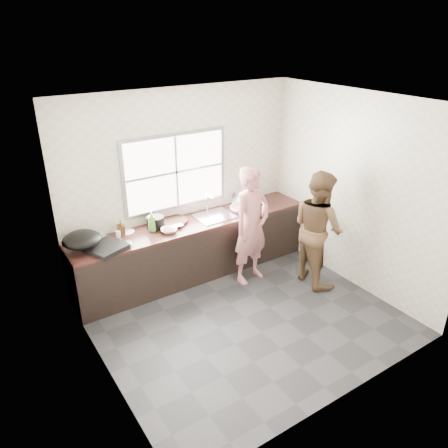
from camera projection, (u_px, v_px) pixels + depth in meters
floor at (245, 318)px, 5.62m from camera, size 3.60×3.20×0.01m
ceiling at (250, 103)px, 4.49m from camera, size 3.60×3.20×0.01m
wall_back at (182, 183)px, 6.27m from camera, size 3.60×0.01×2.70m
wall_left at (94, 265)px, 4.16m from camera, size 0.01×3.20×2.70m
wall_right at (354, 192)px, 5.95m from camera, size 0.01×3.20×2.70m
wall_front at (355, 286)px, 3.84m from camera, size 3.60×0.01×2.70m
cabinet at (195, 250)px, 6.43m from camera, size 3.60×0.62×0.82m
countertop at (194, 223)px, 6.25m from camera, size 3.60×0.64×0.04m
sink at (214, 216)px, 6.41m from camera, size 0.55×0.45×0.02m
faucet at (207, 203)px, 6.50m from camera, size 0.02×0.02×0.30m
window_frame at (175, 172)px, 6.13m from camera, size 1.60×0.05×1.10m
window_glazing at (176, 172)px, 6.11m from camera, size 1.50×0.01×1.00m
woman at (251, 230)px, 6.15m from camera, size 0.64×0.48×1.60m
person_side at (318, 228)px, 6.12m from camera, size 0.73×0.89×1.67m
cutting_board at (174, 221)px, 6.22m from camera, size 0.50×0.50×0.04m
cleaver at (177, 226)px, 6.03m from camera, size 0.18×0.10×0.01m
bowl_mince at (169, 230)px, 5.93m from camera, size 0.29×0.29×0.06m
bowl_crabs at (239, 209)px, 6.58m from camera, size 0.27×0.27×0.07m
bowl_held at (244, 214)px, 6.43m from camera, size 0.20×0.20×0.06m
black_pot at (155, 223)px, 6.02m from camera, size 0.29×0.29×0.17m
plate_food at (127, 232)px, 5.92m from camera, size 0.22×0.22×0.02m
bottle_green at (152, 221)px, 5.90m from camera, size 0.15×0.15×0.30m
bottle_brown_tall at (121, 228)px, 5.82m from camera, size 0.10×0.10×0.19m
bottle_brown_short at (152, 220)px, 6.11m from camera, size 0.13×0.13×0.15m
glass_jar at (118, 234)px, 5.77m from camera, size 0.08×0.08×0.10m
burner at (106, 248)px, 5.45m from camera, size 0.55×0.55×0.06m
wok at (82, 240)px, 5.40m from camera, size 0.55×0.55×0.18m
dish_rack at (246, 198)px, 6.72m from camera, size 0.42×0.35×0.27m
pot_lid_left at (122, 244)px, 5.61m from camera, size 0.32×0.32×0.01m
pot_lid_right at (101, 238)px, 5.76m from camera, size 0.29×0.29×0.01m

